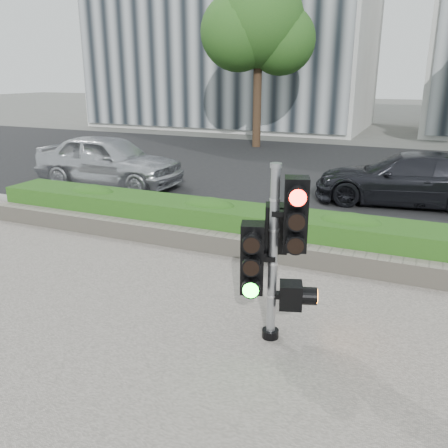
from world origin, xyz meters
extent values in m
plane|color=#51514C|center=(0.00, 0.00, 0.00)|extent=(120.00, 120.00, 0.00)
cube|color=#9E9389|center=(0.00, -2.50, 0.01)|extent=(16.00, 11.00, 0.03)
cube|color=black|center=(0.00, 10.00, 0.01)|extent=(60.00, 13.00, 0.02)
cube|color=gray|center=(0.00, 3.15, 0.06)|extent=(60.00, 0.25, 0.12)
cube|color=gray|center=(0.00, 1.90, 0.20)|extent=(12.00, 0.32, 0.34)
cube|color=#3D8228|center=(0.00, 2.55, 0.37)|extent=(12.00, 1.00, 0.68)
cylinder|color=black|center=(-4.50, 14.50, 2.02)|extent=(0.36, 0.36, 4.03)
sphere|color=#154A19|center=(-4.50, 14.50, 5.18)|extent=(3.74, 3.74, 3.74)
sphere|color=#154A19|center=(-3.64, 14.86, 4.46)|extent=(2.88, 2.88, 2.88)
sphere|color=#154A19|center=(-5.22, 14.07, 4.75)|extent=(3.17, 3.17, 3.17)
sphere|color=#154A19|center=(-4.50, 15.22, 6.05)|extent=(2.59, 2.59, 2.59)
cylinder|color=black|center=(1.07, -0.53, 0.08)|extent=(0.21, 0.21, 0.10)
cylinder|color=gray|center=(1.07, -0.53, 1.09)|extent=(0.11, 0.11, 2.12)
cylinder|color=gray|center=(1.07, -0.53, 2.18)|extent=(0.13, 0.13, 0.05)
cube|color=#FF1107|center=(1.31, -0.49, 1.63)|extent=(0.34, 0.34, 0.85)
cube|color=#14E51E|center=(0.86, -0.63, 1.08)|extent=(0.34, 0.34, 0.85)
cube|color=black|center=(1.03, -0.29, 1.37)|extent=(0.34, 0.34, 0.58)
cube|color=orange|center=(1.28, -0.43, 0.60)|extent=(0.34, 0.34, 0.31)
imported|color=#B6B8BE|center=(-5.80, 5.57, 0.76)|extent=(4.35, 1.77, 1.48)
imported|color=black|center=(2.19, 6.83, 0.66)|extent=(4.59, 2.24, 1.28)
camera|label=1|loc=(2.60, -5.48, 3.14)|focal=38.00mm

